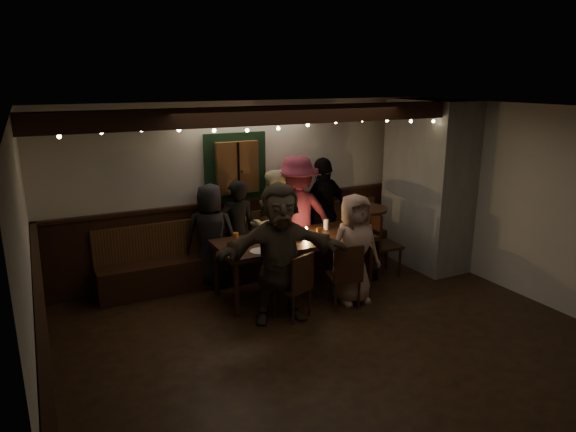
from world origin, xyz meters
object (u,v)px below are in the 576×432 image
chair_near_left (297,283)px  person_b (237,231)px  person_a (211,236)px  person_f (280,253)px  person_d (297,216)px  person_e (324,212)px  chair_end (378,240)px  high_top (364,233)px  person_g (354,249)px  person_c (273,224)px  dining_table (294,243)px  chair_near_right (346,272)px

chair_near_left → person_b: size_ratio=0.56×
person_a → person_f: 1.48m
person_d → person_e: 0.56m
chair_end → high_top: size_ratio=0.93×
chair_near_left → chair_end: bearing=22.7°
chair_near_left → person_g: 0.96m
person_b → person_d: person_d is taller
person_a → person_c: (0.95, -0.05, 0.06)m
chair_near_left → person_a: bearing=111.5°
chair_near_left → person_b: person_b is taller
high_top → chair_end: bearing=-22.3°
dining_table → person_g: (0.55, -0.65, 0.02)m
person_d → person_f: person_d is taller
person_f → high_top: bearing=35.9°
chair_near_left → high_top: size_ratio=0.80×
chair_end → high_top: (-0.21, 0.09, 0.11)m
chair_near_right → person_f: (-0.90, 0.10, 0.38)m
chair_near_right → person_e: bearing=69.8°
chair_end → chair_near_left: bearing=-157.3°
chair_end → person_g: size_ratio=0.67×
person_d → person_f: bearing=61.2°
dining_table → chair_end: size_ratio=2.19×
dining_table → person_f: size_ratio=1.26×
chair_near_left → person_c: (0.36, 1.46, 0.33)m
chair_near_right → person_f: 0.98m
dining_table → chair_near_left: size_ratio=2.57×
person_b → person_e: (1.47, 0.03, 0.11)m
chair_near_left → person_b: (-0.20, 1.50, 0.28)m
chair_end → person_d: size_ratio=0.55×
chair_near_left → person_c: 1.54m
person_e → person_g: person_e is taller
person_b → person_g: bearing=133.1°
person_a → person_g: (1.51, -1.38, -0.01)m
person_d → person_f: (-0.92, -1.31, -0.04)m
high_top → person_b: (-1.75, 0.67, 0.08)m
chair_end → person_a: (-2.36, 0.77, 0.19)m
chair_end → person_e: size_ratio=0.57×
person_f → person_g: (1.10, 0.04, -0.13)m
high_top → person_e: 0.78m
chair_near_left → person_f: person_f is taller
chair_near_right → person_g: size_ratio=0.59×
high_top → person_a: 2.26m
dining_table → person_a: person_a is taller
person_g → person_f: bearing=-174.9°
chair_end → person_d: bearing=147.7°
chair_near_left → chair_end: 1.92m
dining_table → chair_end: (1.41, -0.03, -0.15)m
dining_table → person_e: (0.91, 0.76, 0.15)m
high_top → person_a: person_a is taller
chair_near_right → person_a: size_ratio=0.58×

